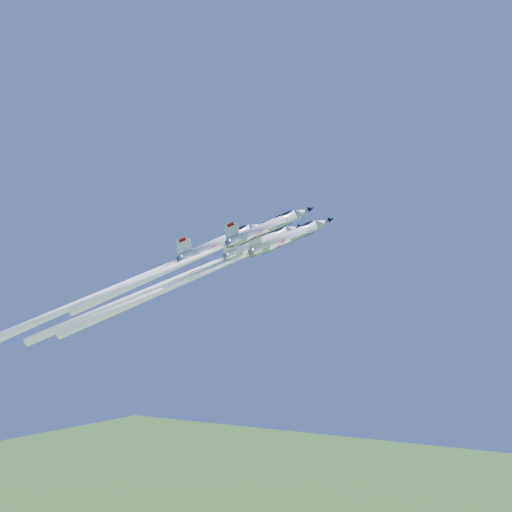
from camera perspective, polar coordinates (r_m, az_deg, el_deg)
The scene contains 4 objects.
jet_lead at distance 106.32m, azimuth -5.64°, elevation -1.88°, with size 37.29×23.27×36.77m.
jet_left at distance 114.84m, azimuth -8.75°, elevation -2.57°, with size 39.88×25.08×40.90m.
jet_right at distance 100.02m, azimuth -6.03°, elevation -0.18°, with size 32.00×19.62×28.62m.
jet_slot at distance 110.45m, azimuth -13.16°, elevation -2.79°, with size 41.79×26.12×41.52m.
Camera 1 is at (53.43, -91.01, 76.23)m, focal length 40.00 mm.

